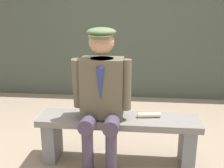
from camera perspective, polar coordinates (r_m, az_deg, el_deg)
The scene contains 5 objects.
ground_plane at distance 3.02m, azimuth 1.25°, elevation -15.70°, with size 30.00×30.00×0.00m, color gray.
bench at distance 2.85m, azimuth 1.30°, elevation -9.74°, with size 1.63×0.37×0.50m.
seated_man at distance 2.65m, azimuth -2.18°, elevation -1.56°, with size 0.58×0.55×1.40m.
rolled_magazine at distance 2.81m, azimuth 7.68°, elevation -6.41°, with size 0.05×0.05×0.23m, color beige.
stadium_wall at distance 4.82m, azimuth 3.50°, elevation 9.82°, with size 12.00×0.24×2.12m, color #424B41.
Camera 1 is at (-0.20, 2.56, 1.60)m, focal length 44.01 mm.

